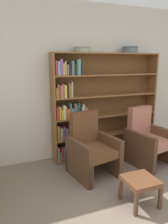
{
  "coord_description": "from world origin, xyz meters",
  "views": [
    {
      "loc": [
        -1.69,
        -1.36,
        1.76
      ],
      "look_at": [
        -0.42,
        1.86,
        0.95
      ],
      "focal_mm": 35.0,
      "sensor_mm": 36.0,
      "label": 1
    }
  ],
  "objects_px": {
    "bookshelf": "(96,107)",
    "bowl_olive": "(130,49)",
    "armchair_cushioned": "(148,140)",
    "bowl_slate": "(82,49)",
    "armchair_leather": "(91,149)",
    "footstool": "(140,183)"
  },
  "relations": [
    {
      "from": "bookshelf",
      "to": "bowl_olive",
      "type": "relative_size",
      "value": 7.0
    },
    {
      "from": "bookshelf",
      "to": "armchair_cushioned",
      "type": "relative_size",
      "value": 2.09
    },
    {
      "from": "bowl_slate",
      "to": "armchair_cushioned",
      "type": "distance_m",
      "value": 1.94
    },
    {
      "from": "bowl_slate",
      "to": "armchair_cushioned",
      "type": "bearing_deg",
      "value": -31.33
    },
    {
      "from": "bowl_slate",
      "to": "armchair_leather",
      "type": "distance_m",
      "value": 1.66
    },
    {
      "from": "bowl_slate",
      "to": "bowl_olive",
      "type": "xyz_separation_m",
      "value": [
        0.94,
        0.0,
        0.01
      ]
    },
    {
      "from": "bowl_slate",
      "to": "armchair_leather",
      "type": "xyz_separation_m",
      "value": [
        -0.08,
        -0.61,
        -1.55
      ]
    },
    {
      "from": "armchair_leather",
      "to": "armchair_cushioned",
      "type": "relative_size",
      "value": 1.0
    },
    {
      "from": "armchair_leather",
      "to": "footstool",
      "type": "bearing_deg",
      "value": 93.81
    },
    {
      "from": "bookshelf",
      "to": "footstool",
      "type": "distance_m",
      "value": 1.7
    },
    {
      "from": "footstool",
      "to": "bowl_slate",
      "type": "bearing_deg",
      "value": 96.46
    },
    {
      "from": "armchair_cushioned",
      "to": "bowl_olive",
      "type": "bearing_deg",
      "value": -96.51
    },
    {
      "from": "armchair_leather",
      "to": "bowl_olive",
      "type": "bearing_deg",
      "value": -160.62
    },
    {
      "from": "armchair_cushioned",
      "to": "bowl_slate",
      "type": "bearing_deg",
      "value": -43.0
    },
    {
      "from": "bowl_olive",
      "to": "armchair_cushioned",
      "type": "relative_size",
      "value": 0.3
    },
    {
      "from": "bowl_slate",
      "to": "armchair_leather",
      "type": "relative_size",
      "value": 0.29
    },
    {
      "from": "bookshelf",
      "to": "bowl_slate",
      "type": "distance_m",
      "value": 1.05
    },
    {
      "from": "armchair_cushioned",
      "to": "armchair_leather",
      "type": "bearing_deg",
      "value": -11.67
    },
    {
      "from": "bowl_olive",
      "to": "footstool",
      "type": "bearing_deg",
      "value": -116.39
    },
    {
      "from": "bowl_olive",
      "to": "armchair_cushioned",
      "type": "xyz_separation_m",
      "value": [
        0.05,
        -0.61,
        -1.56
      ]
    },
    {
      "from": "bowl_slate",
      "to": "bowl_olive",
      "type": "height_order",
      "value": "bowl_olive"
    },
    {
      "from": "footstool",
      "to": "bookshelf",
      "type": "bearing_deg",
      "value": 86.38
    }
  ]
}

